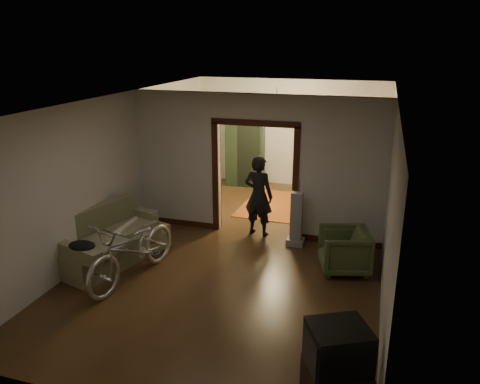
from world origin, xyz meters
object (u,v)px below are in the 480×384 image
at_px(sofa, 112,235).
at_px(person, 259,196).
at_px(desk, 327,178).
at_px(armchair, 344,251).
at_px(locker, 245,149).
at_px(bicycle, 133,249).

distance_m(sofa, person, 2.89).
bearing_deg(desk, sofa, -133.40).
relative_size(armchair, locker, 0.41).
height_order(sofa, desk, sofa).
distance_m(armchair, desk, 4.23).
xyz_separation_m(sofa, bicycle, (0.72, -0.53, 0.07)).
bearing_deg(person, armchair, 159.80).
height_order(bicycle, person, person).
bearing_deg(locker, sofa, -106.72).
xyz_separation_m(person, locker, (-1.22, 3.23, 0.17)).
xyz_separation_m(bicycle, locker, (0.24, 5.63, 0.44)).
relative_size(bicycle, armchair, 2.56).
height_order(bicycle, locker, locker).
height_order(bicycle, desk, bicycle).
xyz_separation_m(bicycle, desk, (2.45, 5.47, -0.15)).
relative_size(armchair, desk, 0.76).
relative_size(locker, desk, 1.85).
height_order(sofa, locker, locker).
distance_m(person, desk, 3.26).
bearing_deg(locker, bicycle, -98.47).
bearing_deg(armchair, sofa, -94.07).
height_order(sofa, armchair, sofa).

